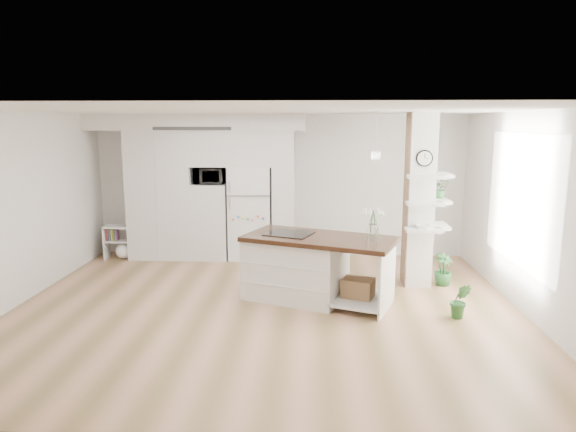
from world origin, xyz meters
name	(u,v)px	position (x,y,z in m)	size (l,w,h in m)	color
floor	(266,308)	(0.00, 0.00, 0.00)	(7.00, 6.00, 0.01)	tan
room	(265,175)	(0.00, 0.00, 1.86)	(7.04, 6.04, 2.72)	white
cabinet_wall	(201,179)	(-1.45, 2.67, 1.51)	(4.00, 0.71, 2.70)	silver
refrigerator	(251,213)	(-0.53, 2.68, 0.88)	(0.78, 0.69, 1.75)	white
column	(426,201)	(2.38, 1.13, 1.35)	(0.69, 0.90, 2.70)	silver
window	(521,200)	(3.48, 0.30, 1.50)	(2.40, 2.40, 0.00)	white
pendant_light	(393,155)	(1.70, 0.15, 2.12)	(0.12, 0.12, 0.10)	white
kitchen_island	(304,266)	(0.52, 0.44, 0.49)	(2.32, 1.69, 1.52)	silver
bookshelf	(121,244)	(-2.98, 2.50, 0.28)	(0.54, 0.32, 0.63)	silver
floor_plant_a	(460,301)	(2.59, -0.24, 0.24)	(0.26, 0.21, 0.48)	#28652D
floor_plant_b	(443,270)	(2.71, 1.16, 0.25)	(0.28, 0.28, 0.51)	#28652D
microwave	(210,176)	(-1.27, 2.62, 1.57)	(0.54, 0.37, 0.30)	#2D2D2D
shelf_plant	(440,189)	(2.63, 1.30, 1.52)	(0.27, 0.23, 0.30)	#28652D
decor_bowl	(422,226)	(2.30, 0.90, 1.00)	(0.22, 0.22, 0.05)	white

